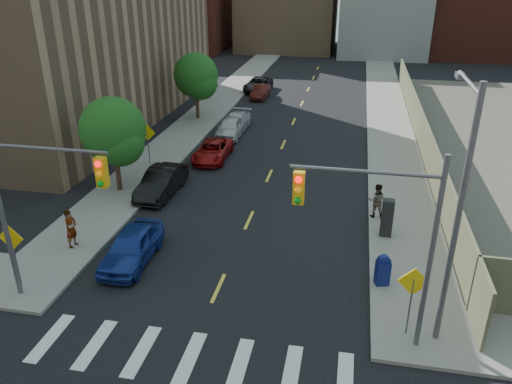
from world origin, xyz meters
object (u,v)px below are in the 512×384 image
at_px(mailbox, 383,270).
at_px(parked_car_maroon, 261,92).
at_px(pedestrian_east, 377,201).
at_px(parked_car_blue, 132,247).
at_px(payphone, 387,218).
at_px(parked_car_red, 212,151).
at_px(pedestrian_west, 71,228).
at_px(parked_car_silver, 235,122).
at_px(parked_car_grey, 258,84).
at_px(parked_car_black, 161,182).
at_px(parked_car_white, 230,128).

bearing_deg(mailbox, parked_car_maroon, 94.06).
bearing_deg(pedestrian_east, parked_car_maroon, -65.05).
distance_m(parked_car_blue, payphone, 11.75).
distance_m(parked_car_red, mailbox, 16.57).
distance_m(pedestrian_west, pedestrian_east, 14.75).
bearing_deg(parked_car_maroon, pedestrian_east, -64.23).
bearing_deg(parked_car_silver, payphone, -51.41).
xyz_separation_m(parked_car_grey, payphone, (11.77, -28.76, 0.40)).
bearing_deg(parked_car_red, parked_car_silver, 89.49).
xyz_separation_m(parked_car_black, parked_car_red, (1.30, 5.92, -0.14)).
height_order(parked_car_silver, mailbox, mailbox).
relative_size(parked_car_white, parked_car_maroon, 1.12).
bearing_deg(parked_car_grey, parked_car_silver, -82.29).
distance_m(parked_car_white, pedestrian_west, 17.60).
bearing_deg(parked_car_black, parked_car_white, 85.39).
bearing_deg(payphone, parked_car_blue, -156.29).
height_order(parked_car_black, parked_car_red, parked_car_black).
distance_m(parked_car_red, parked_car_silver, 6.58).
xyz_separation_m(mailbox, pedestrian_east, (-0.14, 6.00, 0.26)).
bearing_deg(parked_car_maroon, payphone, -64.96).
distance_m(parked_car_blue, parked_car_maroon, 30.06).
xyz_separation_m(parked_car_black, parked_car_maroon, (1.30, 23.11, -0.12)).
bearing_deg(parked_car_maroon, parked_car_red, -87.96).
distance_m(parked_car_maroon, mailbox, 31.73).
distance_m(parked_car_blue, parked_car_black, 7.07).
xyz_separation_m(mailbox, payphone, (0.30, 4.12, 0.28)).
relative_size(parked_car_blue, parked_car_grey, 0.88).
bearing_deg(pedestrian_east, pedestrian_west, 23.97).
height_order(parked_car_black, mailbox, parked_car_black).
bearing_deg(parked_car_black, parked_car_red, 79.84).
bearing_deg(parked_car_maroon, parked_car_grey, 107.59).
relative_size(parked_car_red, parked_car_grey, 0.91).
distance_m(parked_car_red, parked_car_grey, 20.19).
xyz_separation_m(parked_car_silver, pedestrian_west, (-3.10, -18.98, 0.40)).
bearing_deg(payphone, parked_car_red, 144.21).
bearing_deg(parked_car_black, mailbox, -27.35).
bearing_deg(pedestrian_west, parked_car_maroon, 1.58).
height_order(parked_car_silver, parked_car_white, parked_car_white).
bearing_deg(pedestrian_east, payphone, 104.37).
bearing_deg(payphone, pedestrian_west, -162.47).
height_order(parked_car_red, parked_car_maroon, parked_car_maroon).
distance_m(parked_car_grey, pedestrian_east, 29.16).
bearing_deg(parked_car_red, parked_car_blue, -90.51).
distance_m(parked_car_grey, mailbox, 34.82).
xyz_separation_m(parked_car_red, pedestrian_east, (10.50, -6.70, 0.44)).
bearing_deg(parked_car_blue, pedestrian_east, 29.60).
distance_m(parked_car_blue, parked_car_red, 12.87).
bearing_deg(parked_car_white, payphone, -51.15).
relative_size(parked_car_white, payphone, 2.31).
distance_m(mailbox, pedestrian_west, 13.75).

